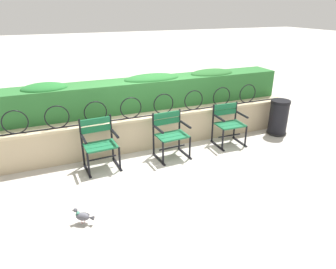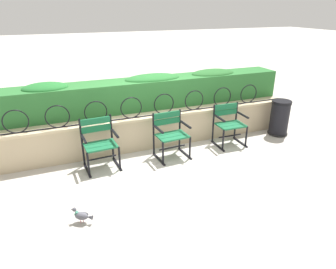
{
  "view_description": "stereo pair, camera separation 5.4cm",
  "coord_description": "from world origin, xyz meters",
  "views": [
    {
      "loc": [
        -1.9,
        -4.47,
        2.67
      ],
      "look_at": [
        0.0,
        0.12,
        0.55
      ],
      "focal_mm": 32.37,
      "sensor_mm": 36.0,
      "label": 1
    },
    {
      "loc": [
        -1.85,
        -4.49,
        2.67
      ],
      "look_at": [
        0.0,
        0.12,
        0.55
      ],
      "focal_mm": 32.37,
      "sensor_mm": 36.0,
      "label": 2
    }
  ],
  "objects": [
    {
      "name": "park_chair_left",
      "position": [
        -1.17,
        0.42,
        0.47
      ],
      "size": [
        0.61,
        0.55,
        0.89
      ],
      "color": "#19663D",
      "rests_on": "ground"
    },
    {
      "name": "iron_arch_fence",
      "position": [
        -0.12,
        0.84,
        0.87
      ],
      "size": [
        5.78,
        0.02,
        0.42
      ],
      "color": "black",
      "rests_on": "stone_wall"
    },
    {
      "name": "trash_bin",
      "position": [
        2.78,
        0.43,
        0.37
      ],
      "size": [
        0.44,
        0.44,
        0.78
      ],
      "color": "black",
      "rests_on": "ground"
    },
    {
      "name": "park_chair_right",
      "position": [
        1.46,
        0.42,
        0.45
      ],
      "size": [
        0.59,
        0.53,
        0.83
      ],
      "color": "#19663D",
      "rests_on": "ground"
    },
    {
      "name": "ground_plane",
      "position": [
        0.0,
        0.0,
        0.0
      ],
      "size": [
        60.0,
        60.0,
        0.0
      ],
      "primitive_type": "plane",
      "color": "#BCB7AD"
    },
    {
      "name": "stone_wall",
      "position": [
        0.0,
        0.92,
        0.34
      ],
      "size": [
        6.3,
        0.41,
        0.68
      ],
      "color": "tan",
      "rests_on": "ground"
    },
    {
      "name": "hedge_row",
      "position": [
        0.01,
        1.41,
        1.01
      ],
      "size": [
        6.17,
        0.64,
        0.69
      ],
      "color": "#2D7033",
      "rests_on": "stone_wall"
    },
    {
      "name": "park_chair_centre",
      "position": [
        0.14,
        0.35,
        0.46
      ],
      "size": [
        0.62,
        0.55,
        0.85
      ],
      "color": "#19663D",
      "rests_on": "ground"
    },
    {
      "name": "pigeon_near_chairs",
      "position": [
        -1.7,
        -1.04,
        0.11
      ],
      "size": [
        0.26,
        0.2,
        0.22
      ],
      "color": "#5B5B66",
      "rests_on": "ground"
    }
  ]
}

